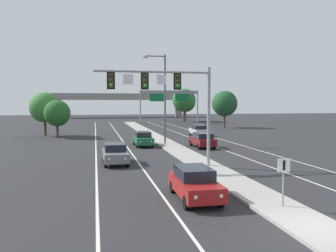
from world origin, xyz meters
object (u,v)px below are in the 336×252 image
Objects in this scene: car_oncoming_green at (143,139)px; car_receding_darkred at (202,140)px; tree_far_left_b at (57,113)px; car_oncoming_grey at (115,153)px; tree_far_left_a at (45,107)px; car_oncoming_red at (195,183)px; highway_sign_gantry at (169,96)px; median_sign_post at (284,174)px; street_lamp_median at (163,94)px; tree_far_right_a at (185,102)px; tree_far_right_c at (225,104)px; tree_far_right_b at (184,100)px; overhead_signal_mast at (169,92)px; car_receding_silver at (198,130)px.

car_receding_darkred is at bearing -23.66° from car_oncoming_green.
car_oncoming_green is at bearing -47.70° from tree_far_left_b.
car_oncoming_grey is 26.99m from tree_far_left_a.
tree_far_left_a is at bearing 107.96° from car_oncoming_red.
car_oncoming_green is 15.30m from tree_far_left_b.
car_receding_darkred is 41.64m from highway_sign_gantry.
car_oncoming_red is 38.48m from tree_far_left_a.
tree_far_left_b is (-6.50, 21.89, 2.53)m from car_oncoming_grey.
tree_far_left_a is at bearing -134.51° from highway_sign_gantry.
highway_sign_gantry is 34.63m from tree_far_left_b.
street_lamp_median is (-0.66, 24.94, 4.21)m from median_sign_post.
tree_far_left_a reaches higher than car_oncoming_green.
tree_far_right_a is (27.86, 38.58, 1.58)m from tree_far_left_b.
car_oncoming_grey is 12.60m from car_receding_darkred.
highway_sign_gantry reaches higher than tree_far_right_c.
tree_far_right_b is (16.53, 66.90, 4.54)m from car_oncoming_red.
car_oncoming_green is 0.34× the size of highway_sign_gantry.
tree_far_right_b is at bearing 52.20° from tree_far_left_b.
car_oncoming_red is at bearing -103.88° from tree_far_right_b.
car_oncoming_red is at bearing -108.38° from car_receding_darkred.
car_oncoming_grey is (-3.71, 3.01, -4.71)m from overhead_signal_mast.
highway_sign_gantry is (11.10, 38.35, 5.34)m from car_oncoming_green.
highway_sign_gantry is (11.04, 52.08, 0.63)m from overhead_signal_mast.
highway_sign_gantry is 1.62× the size of tree_far_right_b.
median_sign_post is 70.64m from tree_far_right_b.
car_receding_darkred is at bearing 71.62° from car_oncoming_red.
tree_far_left_b is 4.12m from tree_far_left_a.
highway_sign_gantry is 8.48m from tree_far_right_b.
tree_far_right_c reaches higher than median_sign_post.
tree_far_right_b is (5.07, 6.75, -0.80)m from highway_sign_gantry.
tree_far_left_a reaches higher than car_oncoming_red.
car_oncoming_grey is 1.01× the size of car_oncoming_green.
highway_sign_gantry reaches higher than car_oncoming_red.
tree_far_left_b is at bearing 106.55° from car_oncoming_grey.
tree_far_right_a is (15.31, 49.01, -0.87)m from street_lamp_median.
tree_far_right_c is (19.37, 46.83, 3.77)m from car_oncoming_red.
median_sign_post is at bearing -68.59° from tree_far_left_a.
tree_far_right_c is at bearing 72.06° from median_sign_post.
highway_sign_gantry reaches higher than overhead_signal_mast.
street_lamp_median reaches higher than tree_far_right_b.
street_lamp_median is 1.22× the size of tree_far_right_b.
median_sign_post is 0.31× the size of tree_far_right_c.
car_oncoming_grey is at bearing -122.36° from tree_far_right_c.
median_sign_post is 0.27× the size of tree_far_right_b.
tree_far_left_b is 0.68× the size of tree_far_right_a.
car_receding_silver is 18.47m from tree_far_right_c.
overhead_signal_mast reaches higher than median_sign_post.
tree_far_right_a reaches higher than tree_far_left_b.
car_receding_silver is 19.66m from tree_far_left_b.
tree_far_right_c reaches higher than car_receding_silver.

